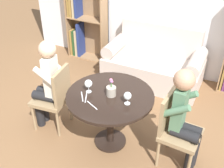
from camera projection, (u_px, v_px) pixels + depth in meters
name	position (u px, v px, depth m)	size (l,w,h in m)	color
ground_plane	(110.00, 141.00, 3.59)	(16.00, 16.00, 0.00)	brown
round_table	(110.00, 104.00, 3.26)	(1.01, 1.01, 0.73)	black
couch	(154.00, 64.00, 4.65)	(1.57, 0.80, 0.92)	beige
bookshelf_left	(83.00, 19.00, 5.17)	(0.75, 0.28, 1.57)	#93704C
chair_left	(55.00, 96.00, 3.58)	(0.47, 0.47, 0.90)	#937A56
chair_right	(175.00, 128.00, 3.08)	(0.45, 0.45, 0.90)	#937A56
person_left	(47.00, 83.00, 3.50)	(0.44, 0.37, 1.26)	black
person_right	(185.00, 118.00, 2.94)	(0.43, 0.36, 1.23)	black
wine_glass_left	(88.00, 84.00, 3.19)	(0.09, 0.09, 0.16)	white
wine_glass_right	(128.00, 96.00, 3.00)	(0.09, 0.09, 0.15)	white
flower_vase	(111.00, 90.00, 3.15)	(0.11, 0.11, 0.23)	#9E9384
knife_left_setting	(92.00, 105.00, 3.03)	(0.18, 0.09, 0.00)	silver
fork_left_setting	(86.00, 97.00, 3.15)	(0.09, 0.18, 0.00)	silver
knife_right_setting	(82.00, 96.00, 3.16)	(0.12, 0.16, 0.00)	silver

